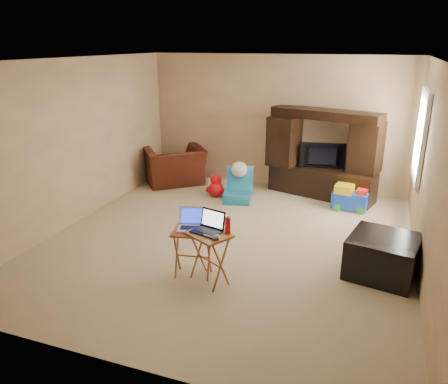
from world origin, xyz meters
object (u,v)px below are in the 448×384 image
at_px(tray_table_left, 193,253).
at_px(plush_toy, 216,185).
at_px(mouse_left, 205,233).
at_px(water_bottle, 228,226).
at_px(mouse_right, 216,237).
at_px(child_rocker, 237,185).
at_px(tray_table_right, 209,258).
at_px(laptop_left, 191,220).
at_px(ottoman, 383,256).
at_px(laptop_right, 206,223).
at_px(recliner, 174,166).
at_px(push_toy, 350,197).
at_px(entertainment_center, 323,154).
at_px(television, 323,156).

bearing_deg(tray_table_left, plush_toy, 95.06).
relative_size(mouse_left, water_bottle, 0.63).
bearing_deg(mouse_right, child_rocker, 103.65).
height_order(tray_table_right, laptop_left, laptop_left).
height_order(ottoman, laptop_left, laptop_left).
relative_size(plush_toy, laptop_right, 1.33).
xyz_separation_m(recliner, push_toy, (3.44, -0.31, -0.15)).
distance_m(recliner, child_rocker, 1.62).
bearing_deg(entertainment_center, tray_table_left, -90.86).
relative_size(television, water_bottle, 4.19).
bearing_deg(tray_table_left, television, 62.80).
relative_size(laptop_left, water_bottle, 1.62).
bearing_deg(entertainment_center, tray_table_right, -86.89).
xyz_separation_m(push_toy, laptop_right, (-1.41, -2.99, 0.53)).
bearing_deg(laptop_left, push_toy, 44.09).
bearing_deg(push_toy, water_bottle, -104.09).
height_order(child_rocker, laptop_right, laptop_right).
xyz_separation_m(television, water_bottle, (-0.60, -3.41, -0.04)).
height_order(mouse_left, mouse_right, mouse_right).
relative_size(laptop_left, laptop_right, 0.95).
bearing_deg(laptop_right, water_bottle, 28.56).
distance_m(entertainment_center, laptop_left, 3.60).
bearing_deg(tray_table_right, laptop_right, -176.79).
bearing_deg(television, water_bottle, 70.70).
height_order(child_rocker, mouse_right, mouse_right).
bearing_deg(laptop_right, plush_toy, 123.32).
bearing_deg(plush_toy, mouse_right, -69.11).
distance_m(recliner, ottoman, 4.68).
xyz_separation_m(tray_table_right, water_bottle, (0.20, 0.08, 0.41)).
relative_size(entertainment_center, mouse_right, 15.28).
xyz_separation_m(entertainment_center, laptop_right, (-0.84, -3.52, -0.05)).
bearing_deg(push_toy, plush_toy, -168.21).
bearing_deg(tray_table_left, push_toy, 51.00).
xyz_separation_m(ottoman, tray_table_right, (-1.92, -0.87, 0.06)).
bearing_deg(television, tray_table_left, 63.76).
bearing_deg(tray_table_right, water_bottle, 51.58).
height_order(push_toy, water_bottle, water_bottle).
bearing_deg(mouse_right, ottoman, 28.94).
bearing_deg(laptop_left, laptop_right, -35.54).
distance_m(plush_toy, mouse_right, 3.20).
bearing_deg(laptop_left, water_bottle, -18.89).
xyz_separation_m(child_rocker, water_bottle, (0.76, -2.64, 0.41)).
distance_m(child_rocker, water_bottle, 2.78).
relative_size(push_toy, mouse_right, 4.62).
height_order(child_rocker, tray_table_left, child_rocker).
distance_m(ottoman, tray_table_left, 2.30).
distance_m(recliner, water_bottle, 3.97).
relative_size(recliner, tray_table_right, 1.80).
relative_size(plush_toy, mouse_right, 3.41).
height_order(ottoman, mouse_left, mouse_left).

